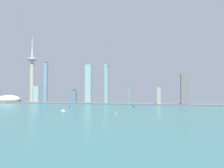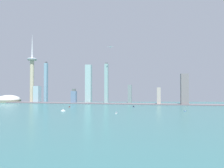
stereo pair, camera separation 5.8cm
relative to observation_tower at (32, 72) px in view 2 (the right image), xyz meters
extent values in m
plane|color=#33686B|center=(337.89, -455.02, -139.32)|extent=(6000.00, 6000.00, 0.00)
cube|color=slate|center=(337.89, -26.05, -137.64)|extent=(977.97, 52.06, 3.37)
cylinder|color=#C1B694|center=(0.00, 0.00, -41.32)|extent=(17.76, 17.76, 196.00)
ellipsoid|color=#9FADB7|center=(0.00, 0.00, 56.68)|extent=(42.12, 42.12, 13.25)
torus|color=#C1B694|center=(0.00, 0.00, 52.05)|extent=(38.45, 38.45, 2.65)
cone|color=silver|center=(0.00, 0.00, 118.01)|extent=(8.88, 8.88, 109.42)
cylinder|color=gray|center=(-115.41, -3.77, -133.66)|extent=(107.67, 107.67, 11.33)
ellipsoid|color=silver|center=(-115.41, -3.77, -127.99)|extent=(102.29, 102.29, 42.14)
cube|color=#98BFBE|center=(262.89, 13.06, -56.64)|extent=(25.73, 22.37, 165.35)
cube|color=#759FB3|center=(56.12, 23.69, -49.90)|extent=(13.32, 14.26, 178.84)
cube|color=#535156|center=(56.12, 23.69, 42.75)|extent=(7.99, 8.55, 6.46)
cube|color=#86AEAB|center=(347.49, -10.63, -57.10)|extent=(14.06, 17.61, 164.43)
cube|color=#515A5A|center=(347.49, -10.63, 27.80)|extent=(8.44, 10.56, 5.37)
cube|color=#B2A599|center=(558.98, -33.29, -105.99)|extent=(14.11, 18.44, 66.66)
cube|color=slate|center=(653.78, -33.28, -80.27)|extent=(26.89, 27.71, 118.11)
cube|color=gray|center=(437.75, 51.76, -100.15)|extent=(16.33, 13.75, 78.35)
cube|color=#7EA8B1|center=(4.45, 73.30, -113.12)|extent=(13.65, 23.26, 52.40)
cube|color=#565361|center=(4.45, 73.30, -83.59)|extent=(8.19, 13.96, 6.66)
cube|color=slate|center=(210.15, -24.69, -113.46)|extent=(22.15, 15.92, 51.72)
cube|color=#58615D|center=(210.15, -24.69, -82.89)|extent=(13.29, 9.55, 9.43)
cube|color=#9DBCC6|center=(31.71, -8.15, -102.48)|extent=(24.88, 27.32, 73.69)
cube|color=white|center=(448.63, -348.74, -138.58)|extent=(3.92, 9.11, 1.48)
cube|color=#9693AA|center=(448.63, -348.74, -136.51)|extent=(2.46, 4.10, 2.67)
cube|color=navy|center=(624.38, -254.21, -138.69)|extent=(7.70, 6.80, 1.26)
cube|color=silver|center=(624.38, -254.21, -137.30)|extent=(3.76, 3.45, 1.53)
cube|color=#161B38|center=(472.52, -148.00, -138.42)|extent=(6.67, 12.99, 1.81)
cube|color=#2A3241|center=(472.52, -148.00, -136.43)|extent=(3.95, 5.95, 2.16)
cube|color=white|center=(295.45, -322.15, -138.24)|extent=(12.29, 9.97, 2.16)
cube|color=silver|center=(295.45, -322.15, -135.90)|extent=(6.00, 5.31, 2.53)
cylinder|color=silver|center=(295.45, -322.15, -131.50)|extent=(0.24, 0.24, 6.26)
cube|color=#AD2E23|center=(263.23, -199.27, -138.71)|extent=(5.51, 6.58, 1.22)
cube|color=#343638|center=(263.23, -199.27, -136.92)|extent=(2.95, 3.24, 2.37)
cylinder|color=silver|center=(373.53, -55.60, 86.60)|extent=(8.02, 22.67, 2.36)
sphere|color=silver|center=(370.66, -44.57, 86.60)|extent=(2.36, 2.36, 2.36)
cube|color=silver|center=(373.53, -55.60, 87.66)|extent=(25.71, 9.39, 0.50)
cube|color=silver|center=(375.93, -64.87, 86.95)|extent=(9.26, 4.30, 0.40)
cube|color=#2D333D|center=(375.93, -64.87, 90.28)|extent=(1.01, 2.16, 5.00)
camera|label=1|loc=(538.91, -865.07, -77.72)|focal=33.88mm
camera|label=2|loc=(538.96, -865.05, -77.72)|focal=33.88mm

